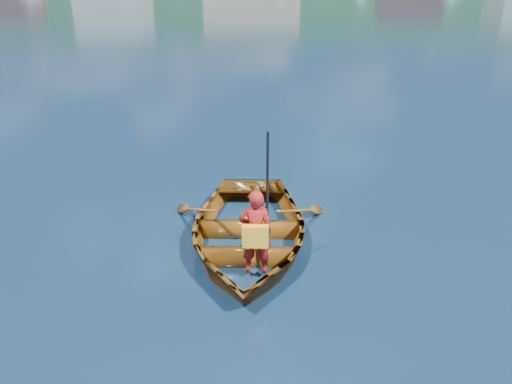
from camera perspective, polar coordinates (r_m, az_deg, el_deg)
ground at (r=7.55m, az=-4.60°, el=-6.43°), size 600.00×600.00×0.00m
rowboat at (r=7.52m, az=-1.05°, el=-4.47°), size 2.64×3.68×0.76m
child_paddler at (r=6.50m, az=-0.04°, el=-4.59°), size 0.44×0.34×1.91m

